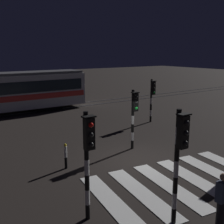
# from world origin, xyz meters

# --- Properties ---
(ground_plane) EXTENTS (120.00, 120.00, 0.00)m
(ground_plane) POSITION_xyz_m (0.00, 0.00, 0.00)
(ground_plane) COLOR black
(rail_near) EXTENTS (80.00, 0.12, 0.03)m
(rail_near) POSITION_xyz_m (0.00, 12.81, 0.01)
(rail_near) COLOR #59595E
(rail_near) RESTS_ON ground
(rail_far) EXTENTS (80.00, 0.12, 0.03)m
(rail_far) POSITION_xyz_m (0.00, 14.24, 0.01)
(rail_far) COLOR #59595E
(rail_far) RESTS_ON ground
(crosswalk_zebra) EXTENTS (7.26, 4.96, 0.02)m
(crosswalk_zebra) POSITION_xyz_m (0.00, -2.70, 0.01)
(crosswalk_zebra) COLOR silver
(crosswalk_zebra) RESTS_ON ground
(traffic_light_median_centre) EXTENTS (0.36, 0.42, 3.05)m
(traffic_light_median_centre) POSITION_xyz_m (0.80, 1.30, 2.01)
(traffic_light_median_centre) COLOR black
(traffic_light_median_centre) RESTS_ON ground
(traffic_light_kerb_mid_left) EXTENTS (0.36, 0.42, 3.41)m
(traffic_light_kerb_mid_left) POSITION_xyz_m (-2.19, -4.42, 2.25)
(traffic_light_kerb_mid_left) COLOR black
(traffic_light_kerb_mid_left) RESTS_ON ground
(traffic_light_corner_far_right) EXTENTS (0.36, 0.42, 3.02)m
(traffic_light_corner_far_right) POSITION_xyz_m (5.31, 4.93, 1.99)
(traffic_light_corner_far_right) COLOR black
(traffic_light_corner_far_right) RESTS_ON ground
(traffic_light_corner_near_left) EXTENTS (0.36, 0.42, 3.29)m
(traffic_light_corner_near_left) POSITION_xyz_m (-4.14, -2.81, 2.17)
(traffic_light_corner_near_left) COLOR black
(traffic_light_corner_near_left) RESTS_ON ground
(pedestrian_waiting_at_kerb) EXTENTS (0.36, 0.24, 1.71)m
(pedestrian_waiting_at_kerb) POSITION_xyz_m (-1.34, -5.28, 0.88)
(pedestrian_waiting_at_kerb) COLOR black
(pedestrian_waiting_at_kerb) RESTS_ON ground
(bollard_island_edge) EXTENTS (0.12, 0.12, 1.11)m
(bollard_island_edge) POSITION_xyz_m (-3.10, 1.02, 0.56)
(bollard_island_edge) COLOR black
(bollard_island_edge) RESTS_ON ground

